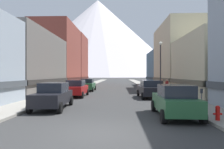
# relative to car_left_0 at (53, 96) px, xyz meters

# --- Properties ---
(ground_plane) EXTENTS (400.00, 400.00, 0.00)m
(ground_plane) POSITION_rel_car_left_0_xyz_m (3.80, -5.75, -0.90)
(ground_plane) COLOR #333333
(sidewalk_left) EXTENTS (2.50, 100.00, 0.15)m
(sidewalk_left) POSITION_rel_car_left_0_xyz_m (-2.45, 29.25, -0.82)
(sidewalk_left) COLOR gray
(sidewalk_left) RESTS_ON ground
(sidewalk_right) EXTENTS (2.50, 100.00, 0.15)m
(sidewalk_right) POSITION_rel_car_left_0_xyz_m (10.05, 29.25, -0.82)
(sidewalk_right) COLOR gray
(sidewalk_right) RESTS_ON ground
(storefront_left_1) EXTENTS (8.39, 13.62, 7.48)m
(storefront_left_1) POSITION_rel_car_left_0_xyz_m (-7.74, 10.76, 2.70)
(storefront_left_1) COLOR #66605B
(storefront_left_1) RESTS_ON ground
(storefront_left_2) EXTENTS (7.03, 11.95, 11.60)m
(storefront_left_2) POSITION_rel_car_left_0_xyz_m (-7.06, 23.67, 4.72)
(storefront_left_2) COLOR brown
(storefront_left_2) RESTS_ON ground
(storefront_left_3) EXTENTS (8.91, 9.53, 11.77)m
(storefront_left_3) POSITION_rel_car_left_0_xyz_m (-8.00, 34.89, 4.80)
(storefront_left_3) COLOR brown
(storefront_left_3) RESTS_ON ground
(storefront_right_1) EXTENTS (7.89, 10.22, 6.41)m
(storefront_right_1) POSITION_rel_car_left_0_xyz_m (15.10, 7.58, 2.19)
(storefront_right_1) COLOR beige
(storefront_right_1) RESTS_ON ground
(storefront_right_2) EXTENTS (9.72, 12.74, 10.46)m
(storefront_right_2) POSITION_rel_car_left_0_xyz_m (16.01, 19.50, 4.16)
(storefront_right_2) COLOR beige
(storefront_right_2) RESTS_ON ground
(storefront_right_3) EXTENTS (9.34, 10.40, 7.40)m
(storefront_right_3) POSITION_rel_car_left_0_xyz_m (15.82, 31.15, 2.66)
(storefront_right_3) COLOR slate
(storefront_right_3) RESTS_ON ground
(car_left_0) EXTENTS (2.21, 4.47, 1.78)m
(car_left_0) POSITION_rel_car_left_0_xyz_m (0.00, 0.00, 0.00)
(car_left_0) COLOR black
(car_left_0) RESTS_ON ground
(car_left_1) EXTENTS (2.06, 4.40, 1.78)m
(car_left_1) POSITION_rel_car_left_0_xyz_m (0.00, 7.55, 0.00)
(car_left_1) COLOR #9E1111
(car_left_1) RESTS_ON ground
(car_left_2) EXTENTS (2.11, 4.42, 1.78)m
(car_left_2) POSITION_rel_car_left_0_xyz_m (0.00, 15.14, 0.00)
(car_left_2) COLOR #265933
(car_left_2) RESTS_ON ground
(car_right_0) EXTENTS (2.17, 4.45, 1.78)m
(car_right_0) POSITION_rel_car_left_0_xyz_m (7.60, -2.49, 0.00)
(car_right_0) COLOR #265933
(car_right_0) RESTS_ON ground
(car_right_1) EXTENTS (2.19, 4.46, 1.78)m
(car_right_1) POSITION_rel_car_left_0_xyz_m (7.60, 6.74, 0.00)
(car_right_1) COLOR black
(car_right_1) RESTS_ON ground
(fire_hydrant_near) EXTENTS (0.40, 0.22, 0.70)m
(fire_hydrant_near) POSITION_rel_car_left_0_xyz_m (9.25, -3.89, -0.37)
(fire_hydrant_near) COLOR red
(fire_hydrant_near) RESTS_ON sidewalk_right
(parking_meter_near) EXTENTS (0.14, 0.10, 1.33)m
(parking_meter_near) POSITION_rel_car_left_0_xyz_m (9.55, -1.26, 0.11)
(parking_meter_near) COLOR #595960
(parking_meter_near) RESTS_ON sidewalk_right
(trash_bin_right) EXTENTS (0.59, 0.59, 0.98)m
(trash_bin_right) POSITION_rel_car_left_0_xyz_m (10.15, 2.17, -0.26)
(trash_bin_right) COLOR #4C5156
(trash_bin_right) RESTS_ON sidewalk_right
(potted_plant_0) EXTENTS (0.56, 0.56, 0.89)m
(potted_plant_0) POSITION_rel_car_left_0_xyz_m (-3.20, 11.17, -0.29)
(potted_plant_0) COLOR #4C4C51
(potted_plant_0) RESTS_ON sidewalk_left
(potted_plant_1) EXTENTS (0.73, 0.73, 1.02)m
(potted_plant_1) POSITION_rel_car_left_0_xyz_m (-3.20, 6.51, -0.18)
(potted_plant_1) COLOR #4C4C51
(potted_plant_1) RESTS_ON sidewalk_left
(pedestrian_1) EXTENTS (0.36, 0.36, 1.63)m
(pedestrian_1) POSITION_rel_car_left_0_xyz_m (10.05, 12.41, -0.00)
(pedestrian_1) COLOR #333338
(pedestrian_1) RESTS_ON sidewalk_right
(pedestrian_2) EXTENTS (0.36, 0.36, 1.67)m
(pedestrian_2) POSITION_rel_car_left_0_xyz_m (10.05, 9.72, 0.02)
(pedestrian_2) COLOR maroon
(pedestrian_2) RESTS_ON sidewalk_right
(streetlamp_right) EXTENTS (0.36, 0.36, 5.86)m
(streetlamp_right) POSITION_rel_car_left_0_xyz_m (9.15, 8.90, 3.09)
(streetlamp_right) COLOR black
(streetlamp_right) RESTS_ON sidewalk_right
(mountain_backdrop) EXTENTS (217.16, 217.16, 102.18)m
(mountain_backdrop) POSITION_rel_car_left_0_xyz_m (-23.84, 254.25, 50.19)
(mountain_backdrop) COLOR silver
(mountain_backdrop) RESTS_ON ground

